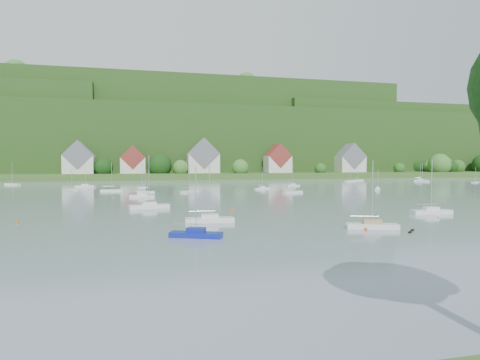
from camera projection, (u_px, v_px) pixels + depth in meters
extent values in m
cube|color=#2C4D1C|center=(191.00, 175.00, 217.67)|extent=(600.00, 60.00, 3.00)
cube|color=#193912|center=(179.00, 147.00, 289.80)|extent=(620.00, 160.00, 40.00)
cube|color=#193912|center=(194.00, 135.00, 286.92)|extent=(240.00, 130.00, 60.00)
cube|color=#193912|center=(391.00, 145.00, 307.27)|extent=(200.00, 110.00, 48.00)
sphere|color=#306625|center=(439.00, 165.00, 230.92)|extent=(12.88, 12.88, 12.88)
sphere|color=black|center=(416.00, 166.00, 247.68)|extent=(10.46, 10.46, 10.46)
sphere|color=#1C5018|center=(399.00, 168.00, 230.22)|extent=(6.45, 6.45, 6.45)
sphere|color=black|center=(438.00, 166.00, 246.77)|extent=(10.68, 10.68, 10.68)
sphere|color=#306625|center=(181.00, 168.00, 200.26)|extent=(8.19, 8.19, 8.19)
sphere|color=#306625|center=(445.00, 166.00, 243.68)|extent=(10.50, 10.50, 10.50)
sphere|color=black|center=(451.00, 167.00, 237.53)|extent=(8.05, 8.05, 8.05)
sphere|color=#306625|center=(86.00, 169.00, 191.96)|extent=(6.49, 6.49, 6.49)
sphere|color=#306625|center=(277.00, 165.00, 220.58)|extent=(12.16, 12.16, 12.16)
sphere|color=#306625|center=(240.00, 168.00, 203.30)|extent=(8.73, 8.73, 8.73)
sphere|color=black|center=(103.00, 167.00, 193.59)|extent=(9.32, 9.32, 9.32)
sphere|color=#1C5018|center=(457.00, 167.00, 240.75)|extent=(8.84, 8.84, 8.84)
sphere|color=#1C5018|center=(320.00, 169.00, 215.41)|extent=(6.24, 6.24, 6.24)
sphere|color=black|center=(345.00, 167.00, 232.86)|extent=(8.16, 8.16, 8.16)
sphere|color=#306625|center=(430.00, 167.00, 243.50)|extent=(8.09, 8.09, 8.09)
sphere|color=black|center=(160.00, 166.00, 200.25)|extent=(11.92, 11.92, 11.92)
sphere|color=#1C5018|center=(49.00, 95.00, 257.47)|extent=(10.29, 10.29, 10.29)
sphere|color=black|center=(72.00, 94.00, 249.79)|extent=(7.18, 7.18, 7.18)
sphere|color=#1C5018|center=(238.00, 88.00, 277.85)|extent=(12.83, 12.83, 12.83)
sphere|color=#306625|center=(118.00, 80.00, 247.03)|extent=(8.18, 8.18, 8.18)
sphere|color=#1C5018|center=(180.00, 92.00, 292.91)|extent=(12.73, 12.73, 12.73)
sphere|color=#1C5018|center=(303.00, 89.00, 277.81)|extent=(11.50, 11.50, 11.50)
sphere|color=#1C5018|center=(260.00, 94.00, 302.04)|extent=(14.65, 14.65, 14.65)
sphere|color=#306625|center=(246.00, 82.00, 254.72)|extent=(11.95, 11.95, 11.95)
sphere|color=#1C5018|center=(355.00, 90.00, 280.36)|extent=(9.76, 9.76, 9.76)
sphere|color=#306625|center=(110.00, 89.00, 276.59)|extent=(7.07, 7.07, 7.07)
sphere|color=black|center=(177.00, 83.00, 256.55)|extent=(8.21, 8.21, 8.21)
sphere|color=#306625|center=(146.00, 88.00, 275.18)|extent=(12.24, 12.24, 12.24)
sphere|color=#306625|center=(345.00, 91.00, 283.51)|extent=(9.00, 9.00, 9.00)
sphere|color=#306625|center=(16.00, 72.00, 228.04)|extent=(13.65, 13.65, 13.65)
sphere|color=#1C5018|center=(319.00, 94.00, 294.97)|extent=(8.03, 8.03, 8.03)
sphere|color=#306625|center=(408.00, 113.00, 313.26)|extent=(9.52, 9.52, 9.52)
sphere|color=#306625|center=(468.00, 115.00, 327.02)|extent=(9.12, 9.12, 9.12)
sphere|color=#306625|center=(317.00, 108.00, 295.67)|extent=(14.97, 14.97, 14.97)
sphere|color=black|center=(416.00, 107.00, 281.25)|extent=(7.52, 7.52, 7.52)
sphere|color=#1C5018|center=(291.00, 108.00, 288.19)|extent=(9.78, 9.78, 9.78)
sphere|color=#1C5018|center=(344.00, 109.00, 296.58)|extent=(12.02, 12.02, 12.02)
sphere|color=black|center=(380.00, 107.00, 282.63)|extent=(11.57, 11.57, 11.57)
sphere|color=#1C5018|center=(371.00, 103.00, 266.13)|extent=(12.65, 12.65, 12.65)
sphere|color=#306625|center=(392.00, 106.00, 276.31)|extent=(8.28, 8.28, 8.28)
sphere|color=black|center=(393.00, 114.00, 317.09)|extent=(7.47, 7.47, 7.47)
sphere|color=#306625|center=(322.00, 108.00, 284.57)|extent=(9.48, 9.48, 9.48)
sphere|color=black|center=(411.00, 123.00, 329.03)|extent=(8.43, 8.43, 8.43)
sphere|color=#1C5018|center=(120.00, 112.00, 267.14)|extent=(12.01, 12.01, 12.01)
sphere|color=black|center=(425.00, 118.00, 301.49)|extent=(13.54, 13.54, 13.54)
sphere|color=black|center=(344.00, 116.00, 294.28)|extent=(15.08, 15.08, 15.08)
sphere|color=#306625|center=(322.00, 118.00, 307.14)|extent=(15.99, 15.99, 15.99)
sphere|color=black|center=(174.00, 115.00, 285.29)|extent=(15.72, 15.72, 15.72)
sphere|color=#306625|center=(417.00, 126.00, 365.12)|extent=(14.17, 14.17, 14.17)
sphere|color=#1C5018|center=(195.00, 116.00, 284.53)|extent=(10.54, 10.54, 10.54)
cube|color=beige|center=(79.00, 164.00, 192.07)|extent=(14.00, 10.00, 9.00)
cube|color=slate|center=(79.00, 155.00, 191.88)|extent=(14.00, 10.40, 14.00)
cube|color=beige|center=(133.00, 165.00, 199.81)|extent=(12.00, 9.00, 8.00)
cube|color=maroon|center=(133.00, 157.00, 199.65)|extent=(12.00, 9.36, 12.00)
cube|color=beige|center=(203.00, 163.00, 206.89)|extent=(16.00, 11.00, 10.00)
cube|color=slate|center=(203.00, 154.00, 206.68)|extent=(16.00, 11.44, 16.00)
cube|color=beige|center=(278.00, 164.00, 214.22)|extent=(13.00, 10.00, 9.00)
cube|color=maroon|center=(278.00, 156.00, 214.03)|extent=(13.00, 10.40, 13.00)
cube|color=beige|center=(350.00, 164.00, 228.51)|extent=(15.00, 10.00, 9.00)
cube|color=slate|center=(350.00, 156.00, 228.32)|extent=(15.00, 10.40, 15.00)
cube|color=silver|center=(210.00, 220.00, 53.98)|extent=(6.65, 2.17, 0.66)
cube|color=silver|center=(210.00, 216.00, 53.96)|extent=(2.36, 1.40, 0.50)
cylinder|color=silver|center=(210.00, 187.00, 53.80)|extent=(0.10, 0.10, 8.21)
cylinder|color=silver|center=(202.00, 211.00, 53.75)|extent=(3.61, 0.27, 0.08)
cube|color=navy|center=(196.00, 235.00, 43.05)|extent=(5.84, 3.71, 0.57)
cube|color=navy|center=(196.00, 230.00, 43.02)|extent=(2.26, 1.81, 0.50)
cylinder|color=silver|center=(196.00, 199.00, 42.89)|extent=(0.10, 0.10, 7.09)
cylinder|color=silver|center=(188.00, 224.00, 43.15)|extent=(2.89, 1.31, 0.08)
cube|color=silver|center=(372.00, 226.00, 48.85)|extent=(6.38, 3.65, 0.62)
cube|color=tan|center=(372.00, 222.00, 48.83)|extent=(2.43, 1.85, 0.50)
cylinder|color=silver|center=(373.00, 192.00, 48.68)|extent=(0.10, 0.10, 7.69)
cylinder|color=silver|center=(364.00, 216.00, 48.90)|extent=(3.22, 1.19, 0.08)
cube|color=silver|center=(431.00, 212.00, 63.09)|extent=(6.53, 2.36, 0.64)
cube|color=silver|center=(431.00, 208.00, 63.06)|extent=(2.34, 1.45, 0.50)
cylinder|color=silver|center=(432.00, 185.00, 62.91)|extent=(0.10, 0.10, 7.99)
cylinder|color=silver|center=(426.00, 204.00, 62.90)|extent=(3.51, 0.40, 0.08)
cube|color=silver|center=(149.00, 207.00, 70.61)|extent=(7.23, 3.25, 0.70)
cube|color=silver|center=(149.00, 203.00, 70.59)|extent=(2.66, 1.81, 0.50)
cylinder|color=silver|center=(149.00, 180.00, 70.42)|extent=(0.10, 0.10, 8.73)
cylinder|color=silver|center=(143.00, 200.00, 70.13)|extent=(3.79, 0.81, 0.08)
sphere|color=#F45208|center=(366.00, 230.00, 47.73)|extent=(0.39, 0.39, 0.39)
sphere|color=silver|center=(439.00, 218.00, 58.69)|extent=(0.48, 0.48, 0.48)
sphere|color=#F45208|center=(232.00, 210.00, 68.64)|extent=(0.49, 0.49, 0.49)
sphere|color=#F45208|center=(17.00, 223.00, 53.33)|extent=(0.38, 0.38, 0.38)
ellipsoid|color=black|center=(410.00, 232.00, 45.65)|extent=(0.47, 0.30, 0.30)
sphere|color=black|center=(411.00, 231.00, 45.69)|extent=(0.13, 0.13, 0.13)
ellipsoid|color=black|center=(412.00, 230.00, 47.10)|extent=(0.47, 0.30, 0.30)
sphere|color=black|center=(414.00, 229.00, 47.14)|extent=(0.13, 0.13, 0.13)
cube|color=silver|center=(420.00, 180.00, 180.32)|extent=(5.88, 3.71, 0.57)
cube|color=silver|center=(420.00, 179.00, 180.30)|extent=(2.28, 1.81, 0.50)
cylinder|color=silver|center=(420.00, 172.00, 180.16)|extent=(0.10, 0.10, 7.14)
cylinder|color=silver|center=(418.00, 178.00, 180.42)|extent=(2.92, 1.31, 0.08)
cube|color=silver|center=(293.00, 192.00, 107.07)|extent=(6.13, 3.73, 0.59)
cylinder|color=silver|center=(293.00, 177.00, 106.90)|extent=(0.10, 0.10, 7.42)
cylinder|color=silver|center=(290.00, 188.00, 106.51)|extent=(3.06, 1.28, 0.08)
cube|color=silver|center=(475.00, 182.00, 164.81)|extent=(4.88, 3.19, 0.48)
cylinder|color=silver|center=(475.00, 174.00, 164.67)|extent=(0.10, 0.10, 5.95)
cylinder|color=silver|center=(475.00, 179.00, 164.32)|extent=(2.41, 1.16, 0.08)
cube|color=silver|center=(86.00, 186.00, 132.82)|extent=(6.70, 3.38, 0.65)
cube|color=silver|center=(86.00, 185.00, 132.80)|extent=(2.50, 1.80, 0.50)
cylinder|color=silver|center=(85.00, 173.00, 132.64)|extent=(0.10, 0.10, 8.06)
cylinder|color=silver|center=(83.00, 183.00, 132.79)|extent=(3.45, 0.98, 0.08)
cube|color=silver|center=(358.00, 180.00, 181.69)|extent=(6.35, 3.73, 0.61)
cylinder|color=silver|center=(358.00, 171.00, 181.51)|extent=(0.10, 0.10, 7.67)
cylinder|color=silver|center=(356.00, 178.00, 181.13)|extent=(3.19, 1.24, 0.08)
cube|color=silver|center=(378.00, 189.00, 120.35)|extent=(3.88, 4.53, 0.47)
cube|color=silver|center=(378.00, 187.00, 120.33)|extent=(1.72, 1.86, 0.50)
cylinder|color=silver|center=(378.00, 179.00, 120.22)|extent=(0.10, 0.10, 5.86)
cylinder|color=silver|center=(378.00, 185.00, 119.66)|extent=(1.62, 2.11, 0.08)
cube|color=silver|center=(146.00, 192.00, 108.51)|extent=(4.68, 1.41, 0.46)
cylinder|color=silver|center=(146.00, 180.00, 108.38)|extent=(0.10, 0.10, 5.81)
cylinder|color=silver|center=(143.00, 188.00, 108.28)|extent=(2.56, 0.14, 0.08)
cube|color=silver|center=(190.00, 192.00, 109.18)|extent=(5.26, 4.81, 0.56)
cylinder|color=silver|center=(190.00, 178.00, 109.02)|extent=(0.10, 0.10, 6.98)
cylinder|color=silver|center=(188.00, 187.00, 108.45)|extent=(2.39, 2.05, 0.08)
cube|color=silver|center=(262.00, 189.00, 122.58)|extent=(5.32, 2.74, 0.51)
cube|color=silver|center=(262.00, 187.00, 122.56)|extent=(2.00, 1.44, 0.50)
cylinder|color=silver|center=(262.00, 177.00, 122.44)|extent=(0.10, 0.10, 6.41)
cylinder|color=silver|center=(260.00, 185.00, 122.17)|extent=(2.74, 0.82, 0.08)
cube|color=silver|center=(112.00, 190.00, 113.27)|extent=(6.18, 1.98, 0.61)
cylinder|color=silver|center=(112.00, 176.00, 113.10)|extent=(0.10, 0.10, 7.64)
cylinder|color=silver|center=(108.00, 186.00, 113.05)|extent=(3.36, 0.23, 0.08)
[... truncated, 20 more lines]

